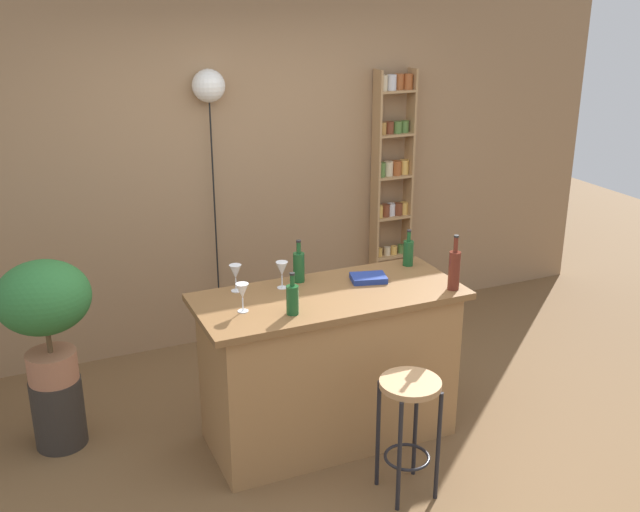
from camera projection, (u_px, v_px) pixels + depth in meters
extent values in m
plane|color=brown|center=(350.00, 460.00, 4.44)|extent=(12.00, 12.00, 0.00)
cube|color=#997551|center=(239.00, 162.00, 5.64)|extent=(6.40, 0.10, 2.80)
cube|color=#9E7042|center=(329.00, 369.00, 4.54)|extent=(1.45, 0.63, 0.92)
cube|color=brown|center=(329.00, 297.00, 4.38)|extent=(1.58, 0.68, 0.04)
cylinder|color=black|center=(399.00, 457.00, 3.92)|extent=(0.02, 0.02, 0.66)
cylinder|color=black|center=(438.00, 447.00, 4.01)|extent=(0.02, 0.02, 0.66)
cylinder|color=black|center=(378.00, 434.00, 4.12)|extent=(0.02, 0.02, 0.66)
cylinder|color=black|center=(415.00, 424.00, 4.21)|extent=(0.02, 0.02, 0.66)
torus|color=black|center=(407.00, 457.00, 4.10)|extent=(0.26, 0.26, 0.02)
cylinder|color=tan|center=(410.00, 384.00, 3.95)|extent=(0.33, 0.33, 0.03)
cube|color=#A87F51|center=(375.00, 199.00, 6.07)|extent=(0.02, 0.14, 2.04)
cube|color=#A87F51|center=(408.00, 195.00, 6.18)|extent=(0.02, 0.14, 2.04)
cube|color=#A87F51|center=(388.00, 293.00, 6.41)|extent=(0.29, 0.14, 0.02)
cylinder|color=brown|center=(379.00, 288.00, 6.35)|extent=(0.06, 0.06, 0.11)
cylinder|color=brown|center=(384.00, 287.00, 6.37)|extent=(0.06, 0.06, 0.11)
cylinder|color=beige|center=(393.00, 285.00, 6.40)|extent=(0.06, 0.06, 0.11)
cylinder|color=beige|center=(400.00, 284.00, 6.44)|extent=(0.06, 0.06, 0.11)
cube|color=#A87F51|center=(390.00, 255.00, 6.30)|extent=(0.29, 0.14, 0.02)
cylinder|color=gold|center=(379.00, 252.00, 6.24)|extent=(0.05, 0.05, 0.07)
cylinder|color=beige|center=(387.00, 251.00, 6.27)|extent=(0.05, 0.05, 0.07)
cylinder|color=gold|center=(394.00, 250.00, 6.29)|extent=(0.05, 0.05, 0.07)
cylinder|color=#4C7033|center=(401.00, 249.00, 6.33)|extent=(0.05, 0.05, 0.07)
cube|color=#A87F51|center=(391.00, 217.00, 6.18)|extent=(0.29, 0.14, 0.02)
cylinder|color=gold|center=(379.00, 211.00, 6.11)|extent=(0.07, 0.07, 0.10)
cylinder|color=brown|center=(386.00, 210.00, 6.14)|extent=(0.07, 0.07, 0.10)
cylinder|color=silver|center=(391.00, 209.00, 6.17)|extent=(0.07, 0.07, 0.10)
cylinder|color=brown|center=(398.00, 209.00, 6.18)|extent=(0.07, 0.07, 0.10)
cylinder|color=gold|center=(404.00, 208.00, 6.21)|extent=(0.07, 0.07, 0.10)
cube|color=#A87F51|center=(392.00, 176.00, 6.07)|extent=(0.29, 0.14, 0.02)
cylinder|color=#4C7033|center=(381.00, 170.00, 6.00)|extent=(0.07, 0.07, 0.12)
cylinder|color=beige|center=(389.00, 169.00, 6.04)|extent=(0.07, 0.07, 0.12)
cylinder|color=#994C23|center=(397.00, 168.00, 6.05)|extent=(0.07, 0.07, 0.12)
cylinder|color=gold|center=(404.00, 167.00, 6.09)|extent=(0.07, 0.07, 0.12)
cube|color=#A87F51|center=(394.00, 135.00, 5.95)|extent=(0.29, 0.14, 0.02)
cylinder|color=#AD7A38|center=(382.00, 128.00, 5.89)|extent=(0.07, 0.07, 0.09)
cylinder|color=brown|center=(390.00, 128.00, 5.92)|extent=(0.07, 0.07, 0.09)
cylinder|color=#4C7033|center=(398.00, 127.00, 5.94)|extent=(0.07, 0.07, 0.09)
cylinder|color=#4C7033|center=(405.00, 126.00, 5.98)|extent=(0.07, 0.07, 0.09)
cube|color=#A87F51|center=(395.00, 91.00, 5.83)|extent=(0.29, 0.14, 0.02)
cylinder|color=beige|center=(383.00, 83.00, 5.76)|extent=(0.07, 0.07, 0.12)
cylinder|color=silver|center=(392.00, 82.00, 5.79)|extent=(0.07, 0.07, 0.12)
cylinder|color=#994C23|center=(399.00, 82.00, 5.83)|extent=(0.07, 0.07, 0.12)
cylinder|color=#994C23|center=(408.00, 81.00, 5.84)|extent=(0.07, 0.07, 0.12)
cylinder|color=#2D2823|center=(59.00, 412.00, 4.54)|extent=(0.31, 0.31, 0.44)
cylinder|color=#A86B4C|center=(52.00, 366.00, 4.43)|extent=(0.29, 0.29, 0.18)
cylinder|color=brown|center=(49.00, 340.00, 4.37)|extent=(0.03, 0.03, 0.16)
ellipsoid|color=#2D7033|center=(43.00, 297.00, 4.28)|extent=(0.54, 0.49, 0.43)
cylinder|color=#194C23|center=(299.00, 267.00, 4.52)|extent=(0.07, 0.07, 0.18)
cylinder|color=#194C23|center=(299.00, 248.00, 4.48)|extent=(0.03, 0.03, 0.07)
cylinder|color=black|center=(299.00, 241.00, 4.46)|extent=(0.03, 0.03, 0.01)
cylinder|color=#194C23|center=(408.00, 253.00, 4.78)|extent=(0.07, 0.07, 0.16)
cylinder|color=#194C23|center=(409.00, 236.00, 4.74)|extent=(0.03, 0.03, 0.06)
cylinder|color=black|center=(409.00, 231.00, 4.73)|extent=(0.03, 0.03, 0.01)
cylinder|color=#194C23|center=(293.00, 300.00, 4.07)|extent=(0.07, 0.07, 0.16)
cylinder|color=#194C23|center=(292.00, 280.00, 4.03)|extent=(0.03, 0.03, 0.06)
cylinder|color=black|center=(292.00, 274.00, 4.02)|extent=(0.03, 0.03, 0.01)
cylinder|color=#5B2319|center=(454.00, 271.00, 4.39)|extent=(0.07, 0.07, 0.23)
cylinder|color=#5B2319|center=(456.00, 245.00, 4.34)|extent=(0.03, 0.03, 0.09)
cylinder|color=black|center=(456.00, 236.00, 4.32)|extent=(0.03, 0.03, 0.01)
cylinder|color=silver|center=(243.00, 311.00, 4.13)|extent=(0.06, 0.06, 0.00)
cylinder|color=silver|center=(243.00, 304.00, 4.12)|extent=(0.01, 0.01, 0.08)
cone|color=silver|center=(242.00, 291.00, 4.09)|extent=(0.07, 0.07, 0.08)
cylinder|color=silver|center=(236.00, 291.00, 4.41)|extent=(0.06, 0.06, 0.00)
cylinder|color=silver|center=(236.00, 285.00, 4.39)|extent=(0.01, 0.01, 0.08)
cone|color=silver|center=(235.00, 272.00, 4.36)|extent=(0.07, 0.07, 0.08)
cylinder|color=silver|center=(282.00, 287.00, 4.45)|extent=(0.06, 0.06, 0.00)
cylinder|color=silver|center=(282.00, 281.00, 4.44)|extent=(0.01, 0.01, 0.08)
cone|color=silver|center=(282.00, 269.00, 4.41)|extent=(0.07, 0.07, 0.08)
cube|color=navy|center=(368.00, 278.00, 4.55)|extent=(0.24, 0.20, 0.03)
cylinder|color=black|center=(215.00, 221.00, 5.60)|extent=(0.01, 0.01, 1.99)
sphere|color=white|center=(209.00, 86.00, 5.26)|extent=(0.23, 0.23, 0.23)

